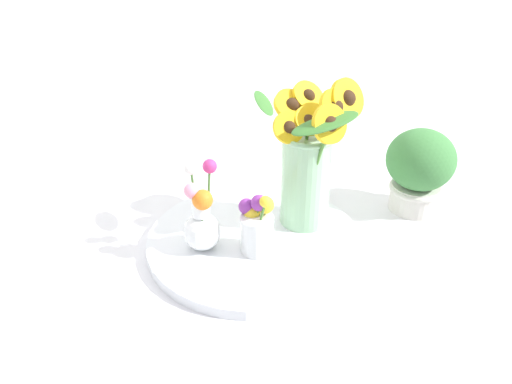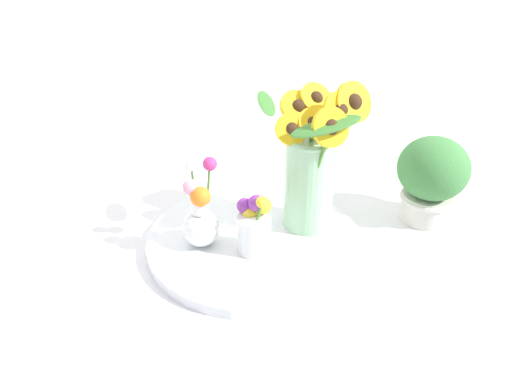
{
  "view_description": "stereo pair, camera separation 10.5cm",
  "coord_description": "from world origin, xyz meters",
  "px_view_note": "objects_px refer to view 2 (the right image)",
  "views": [
    {
      "loc": [
        -0.45,
        -0.69,
        0.66
      ],
      "look_at": [
        0.0,
        0.11,
        0.14
      ],
      "focal_mm": 35.0,
      "sensor_mm": 36.0,
      "label": 1
    },
    {
      "loc": [
        -0.36,
        -0.73,
        0.66
      ],
      "look_at": [
        0.0,
        0.11,
        0.14
      ],
      "focal_mm": 35.0,
      "sensor_mm": 36.0,
      "label": 2
    }
  ],
  "objects_px": {
    "vase_small_center": "(254,225)",
    "potted_plant": "(432,177)",
    "mason_jar_sunflowers": "(312,166)",
    "serving_tray": "(256,241)",
    "vase_bulb_right": "(200,217)"
  },
  "relations": [
    {
      "from": "serving_tray",
      "to": "mason_jar_sunflowers",
      "type": "distance_m",
      "value": 0.21
    },
    {
      "from": "vase_small_center",
      "to": "potted_plant",
      "type": "bearing_deg",
      "value": -2.31
    },
    {
      "from": "vase_small_center",
      "to": "mason_jar_sunflowers",
      "type": "bearing_deg",
      "value": 15.53
    },
    {
      "from": "serving_tray",
      "to": "vase_small_center",
      "type": "height_order",
      "value": "vase_small_center"
    },
    {
      "from": "serving_tray",
      "to": "potted_plant",
      "type": "xyz_separation_m",
      "value": [
        0.42,
        -0.06,
        0.1
      ]
    },
    {
      "from": "vase_bulb_right",
      "to": "vase_small_center",
      "type": "bearing_deg",
      "value": -33.79
    },
    {
      "from": "vase_small_center",
      "to": "serving_tray",
      "type": "bearing_deg",
      "value": 62.7
    },
    {
      "from": "serving_tray",
      "to": "vase_small_center",
      "type": "distance_m",
      "value": 0.09
    },
    {
      "from": "serving_tray",
      "to": "potted_plant",
      "type": "distance_m",
      "value": 0.44
    },
    {
      "from": "mason_jar_sunflowers",
      "to": "potted_plant",
      "type": "distance_m",
      "value": 0.3
    },
    {
      "from": "serving_tray",
      "to": "vase_bulb_right",
      "type": "distance_m",
      "value": 0.15
    },
    {
      "from": "mason_jar_sunflowers",
      "to": "potted_plant",
      "type": "bearing_deg",
      "value": -11.98
    },
    {
      "from": "mason_jar_sunflowers",
      "to": "vase_small_center",
      "type": "distance_m",
      "value": 0.18
    },
    {
      "from": "serving_tray",
      "to": "vase_bulb_right",
      "type": "height_order",
      "value": "vase_bulb_right"
    },
    {
      "from": "vase_small_center",
      "to": "potted_plant",
      "type": "height_order",
      "value": "potted_plant"
    }
  ]
}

